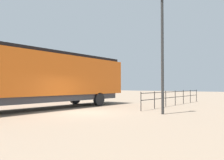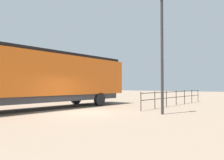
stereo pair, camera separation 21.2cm
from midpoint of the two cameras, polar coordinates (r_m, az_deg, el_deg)
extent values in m
plane|color=#84705B|center=(14.12, -7.41, -8.22)|extent=(120.00, 120.00, 0.00)
cube|color=orange|center=(16.49, -19.74, 1.31)|extent=(3.19, 16.44, 2.88)
cube|color=black|center=(21.12, -3.35, -0.56)|extent=(3.07, 2.30, 2.02)
cube|color=black|center=(16.64, -19.69, 6.69)|extent=(2.87, 15.78, 0.24)
cube|color=#38383D|center=(16.49, -19.80, -4.48)|extent=(2.87, 15.12, 0.45)
cylinder|color=black|center=(20.86, -9.65, -4.53)|extent=(0.30, 1.10, 1.10)
cylinder|color=black|center=(18.84, -3.67, -4.88)|extent=(0.30, 1.10, 1.10)
cylinder|color=#2D2D2D|center=(13.54, 12.25, 6.10)|extent=(0.16, 0.16, 6.87)
cube|color=black|center=(20.06, 15.47, -2.87)|extent=(0.04, 11.57, 0.04)
cube|color=black|center=(20.08, 15.48, -4.21)|extent=(0.04, 11.57, 0.04)
cylinder|color=black|center=(14.91, 6.96, -5.43)|extent=(0.05, 0.05, 1.26)
cylinder|color=black|center=(16.59, 10.39, -5.02)|extent=(0.05, 0.05, 1.26)
cylinder|color=black|center=(18.32, 13.18, -4.68)|extent=(0.05, 0.05, 1.26)
cylinder|color=black|center=(20.08, 15.48, -4.38)|extent=(0.05, 0.05, 1.26)
cylinder|color=black|center=(21.88, 17.41, -4.13)|extent=(0.05, 0.05, 1.26)
cylinder|color=black|center=(23.69, 19.04, -3.92)|extent=(0.05, 0.05, 1.26)
cylinder|color=black|center=(25.52, 20.44, -3.73)|extent=(0.05, 0.05, 1.26)
camera|label=1|loc=(0.11, -90.40, 0.01)|focal=35.98mm
camera|label=2|loc=(0.11, 89.60, -0.01)|focal=35.98mm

